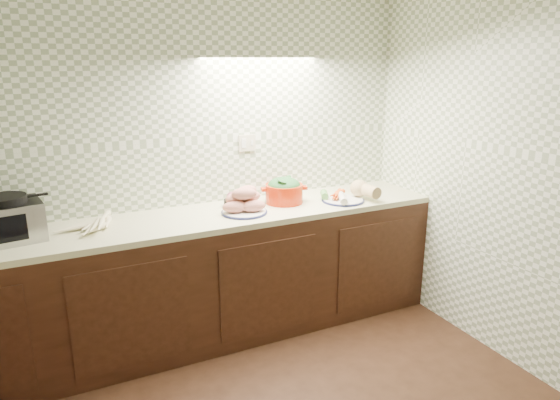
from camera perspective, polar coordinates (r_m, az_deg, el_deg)
name	(u,v)px	position (r m, az deg, el deg)	size (l,w,h in m)	color
room	(292,143)	(1.82, 1.32, 6.52)	(3.60, 3.60, 2.60)	black
counter	(103,371)	(2.72, -19.62, -17.94)	(3.60, 3.60, 0.90)	black
toaster_oven	(7,220)	(3.28, -28.75, -2.03)	(0.41, 0.34, 0.27)	black
parsnip_pile	(90,225)	(3.30, -20.88, -2.74)	(0.33, 0.36, 0.07)	#F8F5C6
sweet_potato_plate	(244,202)	(3.41, -4.14, -0.25)	(0.32, 0.32, 0.19)	#141846
onion_bowl	(234,201)	(3.57, -5.33, -0.11)	(0.14, 0.14, 0.11)	black
dutch_oven	(284,190)	(3.64, 0.47, 1.11)	(0.34, 0.34, 0.19)	#B32307
veg_plate	(350,193)	(3.76, 8.05, 0.81)	(0.39, 0.32, 0.14)	#141846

